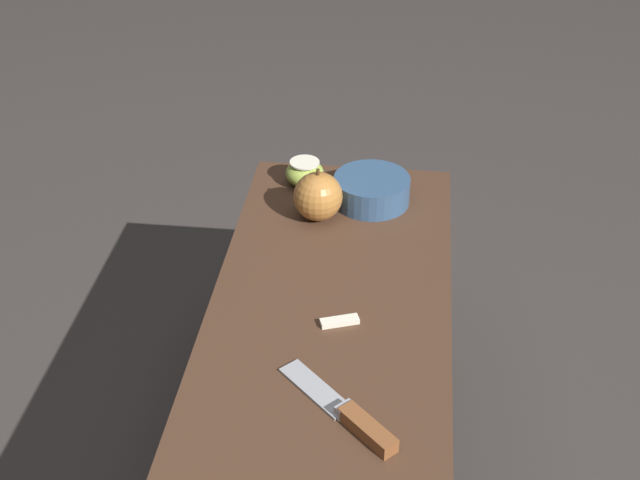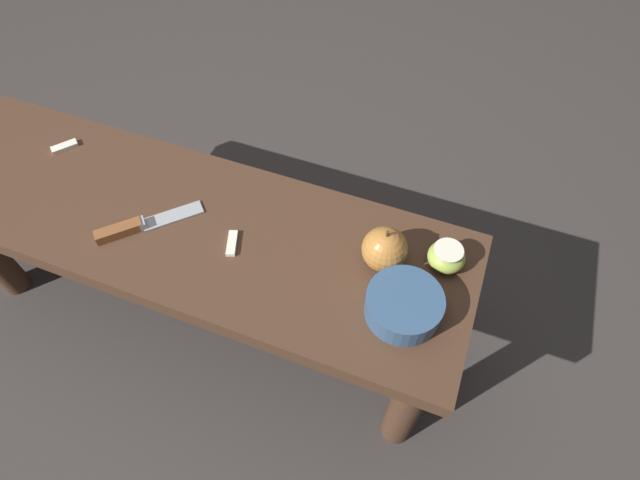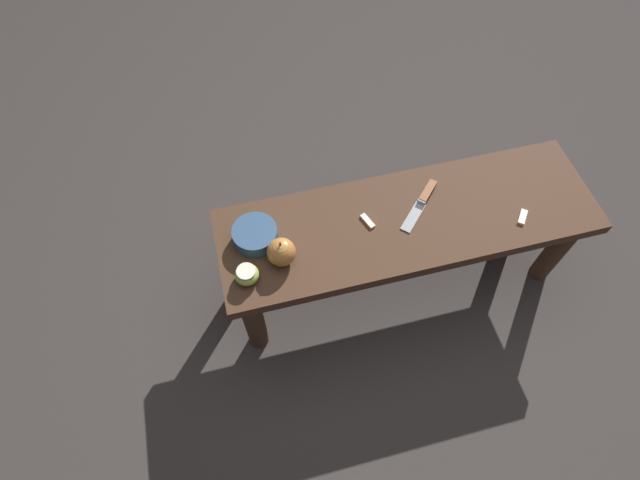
% 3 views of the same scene
% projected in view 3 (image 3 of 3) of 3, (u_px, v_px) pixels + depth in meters
% --- Properties ---
extents(ground_plane, '(8.00, 8.00, 0.00)m').
position_uv_depth(ground_plane, '(393.00, 276.00, 1.84)').
color(ground_plane, '#383330').
extents(wooden_bench, '(1.17, 0.36, 0.39)m').
position_uv_depth(wooden_bench, '(406.00, 231.00, 1.57)').
color(wooden_bench, '#472D1E').
rests_on(wooden_bench, ground_plane).
extents(knife, '(0.16, 0.17, 0.02)m').
position_uv_depth(knife, '(424.00, 199.00, 1.54)').
color(knife, '#9EA0A5').
rests_on(knife, wooden_bench).
extents(apple_whole, '(0.08, 0.08, 0.09)m').
position_uv_depth(apple_whole, '(281.00, 252.00, 1.40)').
color(apple_whole, '#B27233').
rests_on(apple_whole, wooden_bench).
extents(apple_cut, '(0.07, 0.07, 0.05)m').
position_uv_depth(apple_cut, '(247.00, 274.00, 1.39)').
color(apple_cut, '#9EB747').
rests_on(apple_cut, wooden_bench).
extents(apple_slice_near_knife, '(0.03, 0.06, 0.01)m').
position_uv_depth(apple_slice_near_knife, '(368.00, 221.00, 1.50)').
color(apple_slice_near_knife, white).
rests_on(apple_slice_near_knife, wooden_bench).
extents(apple_slice_center, '(0.05, 0.06, 0.01)m').
position_uv_depth(apple_slice_center, '(523.00, 217.00, 1.51)').
color(apple_slice_center, white).
rests_on(apple_slice_center, wooden_bench).
extents(bowl, '(0.13, 0.13, 0.05)m').
position_uv_depth(bowl, '(255.00, 235.00, 1.45)').
color(bowl, '#335175').
rests_on(bowl, wooden_bench).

